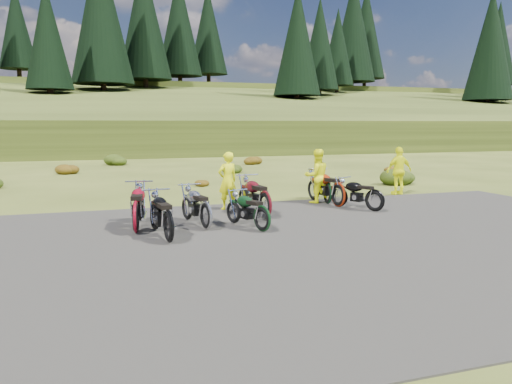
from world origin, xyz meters
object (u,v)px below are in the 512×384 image
object	(u,v)px
motorcycle_7	(327,205)
motorcycle_0	(169,244)
person_middle	(228,182)
motorcycle_3	(206,230)

from	to	relation	value
motorcycle_7	motorcycle_0	bearing A→B (deg)	130.26
motorcycle_0	motorcycle_7	distance (m)	7.11
motorcycle_7	person_middle	size ratio (longest dim) A/B	1.16
motorcycle_7	person_middle	xyz separation A→B (m)	(-3.50, 0.05, 0.91)
motorcycle_3	person_middle	world-z (taller)	person_middle
motorcycle_7	person_middle	bearing A→B (deg)	96.28
person_middle	motorcycle_7	bearing A→B (deg)	164.43
motorcycle_0	motorcycle_3	distance (m)	1.60
motorcycle_3	motorcycle_0	bearing A→B (deg)	125.42
motorcycle_0	person_middle	size ratio (longest dim) A/B	1.18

